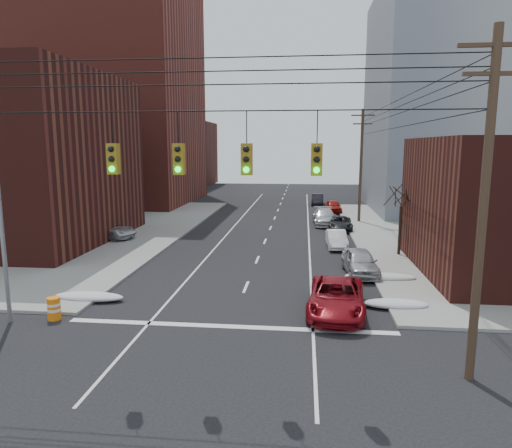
% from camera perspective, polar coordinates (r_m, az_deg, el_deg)
% --- Properties ---
extents(ground, '(160.00, 160.00, 0.00)m').
position_cam_1_polar(ground, '(14.05, -7.99, -22.71)').
color(ground, black).
rests_on(ground, ground).
extents(building_brick_tall, '(24.00, 20.00, 30.00)m').
position_cam_1_polar(building_brick_tall, '(65.76, -19.03, 15.77)').
color(building_brick_tall, maroon).
rests_on(building_brick_tall, ground).
extents(building_brick_far, '(22.00, 18.00, 12.00)m').
position_cam_1_polar(building_brick_far, '(90.29, -12.88, 8.54)').
color(building_brick_far, '#471915').
rests_on(building_brick_far, ground).
extents(building_office, '(22.00, 20.00, 25.00)m').
position_cam_1_polar(building_office, '(58.85, 25.58, 13.68)').
color(building_office, gray).
rests_on(building_office, ground).
extents(building_glass, '(20.00, 18.00, 22.00)m').
position_cam_1_polar(building_glass, '(84.21, 20.88, 11.49)').
color(building_glass, gray).
rests_on(building_glass, ground).
extents(utility_pole_right, '(2.20, 0.28, 11.00)m').
position_cam_1_polar(utility_pole_right, '(15.58, 26.58, 2.31)').
color(utility_pole_right, '#473323').
rests_on(utility_pole_right, ground).
extents(utility_pole_far, '(2.20, 0.28, 11.00)m').
position_cam_1_polar(utility_pole_far, '(45.84, 12.99, 7.33)').
color(utility_pole_far, '#473323').
rests_on(utility_pole_far, ground).
extents(traffic_signals, '(17.00, 0.42, 2.02)m').
position_cam_1_polar(traffic_signals, '(14.75, -5.48, 8.33)').
color(traffic_signals, black).
rests_on(traffic_signals, ground).
extents(bare_tree, '(2.09, 2.20, 4.93)m').
position_cam_1_polar(bare_tree, '(32.57, 17.56, 0.10)').
color(bare_tree, black).
rests_on(bare_tree, ground).
extents(snow_nw, '(3.50, 1.08, 0.42)m').
position_cam_1_polar(snow_nw, '(24.12, -20.15, -8.52)').
color(snow_nw, silver).
rests_on(snow_nw, ground).
extents(snow_ne, '(3.00, 1.08, 0.42)m').
position_cam_1_polar(snow_ne, '(22.65, 17.07, -9.53)').
color(snow_ne, silver).
rests_on(snow_ne, ground).
extents(snow_east_far, '(4.00, 1.08, 0.42)m').
position_cam_1_polar(snow_east_far, '(26.87, 15.26, -6.40)').
color(snow_east_far, silver).
rests_on(snow_east_far, ground).
extents(red_pickup, '(2.94, 5.58, 1.50)m').
position_cam_1_polar(red_pickup, '(21.26, 10.03, -8.99)').
color(red_pickup, maroon).
rests_on(red_pickup, ground).
extents(parked_car_a, '(2.11, 4.53, 1.50)m').
position_cam_1_polar(parked_car_a, '(27.74, 12.87, -4.63)').
color(parked_car_a, '#B3B3B8').
rests_on(parked_car_a, ground).
extents(parked_car_b, '(1.51, 3.96, 1.29)m').
position_cam_1_polar(parked_car_b, '(34.59, 10.03, -1.87)').
color(parked_car_b, white).
rests_on(parked_car_b, ground).
extents(parked_car_c, '(2.23, 4.56, 1.25)m').
position_cam_1_polar(parked_car_c, '(41.85, 10.48, 0.10)').
color(parked_car_c, black).
rests_on(parked_car_c, ground).
extents(parked_car_d, '(2.38, 5.36, 1.53)m').
position_cam_1_polar(parked_car_d, '(44.36, 8.57, 0.88)').
color(parked_car_d, '#AEAEB3').
rests_on(parked_car_d, ground).
extents(parked_car_e, '(1.87, 4.23, 1.41)m').
position_cam_1_polar(parked_car_e, '(52.86, 9.64, 2.20)').
color(parked_car_e, maroon).
rests_on(parked_car_e, ground).
extents(parked_car_f, '(1.63, 4.31, 1.41)m').
position_cam_1_polar(parked_car_f, '(59.48, 7.70, 3.08)').
color(parked_car_f, black).
rests_on(parked_car_f, ground).
extents(lot_car_a, '(4.76, 2.43, 1.50)m').
position_cam_1_polar(lot_car_a, '(40.00, -19.69, -0.36)').
color(lot_car_a, silver).
rests_on(lot_car_a, sidewalk_nw).
extents(lot_car_b, '(5.25, 3.37, 1.35)m').
position_cam_1_polar(lot_car_b, '(38.67, -18.12, -0.71)').
color(lot_car_b, silver).
rests_on(lot_car_b, sidewalk_nw).
extents(lot_car_c, '(4.82, 3.52, 1.30)m').
position_cam_1_polar(lot_car_c, '(43.32, -25.30, -0.12)').
color(lot_car_c, black).
rests_on(lot_car_c, sidewalk_nw).
extents(lot_car_d, '(4.85, 3.10, 1.54)m').
position_cam_1_polar(lot_car_d, '(47.03, -19.44, 1.12)').
color(lot_car_d, '#A5A5AA').
rests_on(lot_car_d, sidewalk_nw).
extents(construction_barrel, '(0.71, 0.71, 1.00)m').
position_cam_1_polar(construction_barrel, '(22.11, -23.93, -9.60)').
color(construction_barrel, orange).
rests_on(construction_barrel, ground).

